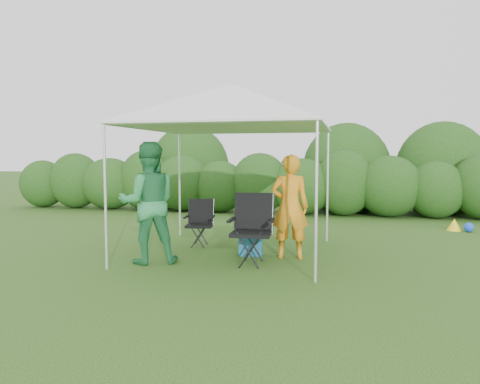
% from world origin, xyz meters
% --- Properties ---
extents(ground, '(70.00, 70.00, 0.00)m').
position_xyz_m(ground, '(0.00, 0.00, 0.00)').
color(ground, '#355C1D').
extents(hedge, '(16.82, 1.53, 1.80)m').
position_xyz_m(hedge, '(0.10, 6.00, 0.83)').
color(hedge, '#255019').
rests_on(hedge, ground).
extents(canopy, '(3.10, 3.10, 2.83)m').
position_xyz_m(canopy, '(0.00, 0.50, 2.46)').
color(canopy, silver).
rests_on(canopy, ground).
extents(chair_right, '(0.69, 0.63, 1.07)m').
position_xyz_m(chair_right, '(0.48, -0.13, 0.61)').
color(chair_right, black).
rests_on(chair_right, ground).
extents(chair_left, '(0.58, 0.54, 0.85)m').
position_xyz_m(chair_left, '(-0.75, 1.06, 0.48)').
color(chair_left, black).
rests_on(chair_left, ground).
extents(man, '(0.65, 0.47, 1.66)m').
position_xyz_m(man, '(0.98, 0.37, 0.83)').
color(man, orange).
rests_on(man, ground).
extents(woman, '(1.12, 1.03, 1.86)m').
position_xyz_m(woman, '(-1.08, -0.47, 0.93)').
color(woman, '#2C884C').
rests_on(woman, ground).
extents(cooler, '(0.43, 0.34, 0.33)m').
position_xyz_m(cooler, '(0.34, 0.42, 0.17)').
color(cooler, '#1D5E88').
rests_on(cooler, ground).
extents(bottle, '(0.07, 0.07, 0.26)m').
position_xyz_m(bottle, '(0.40, 0.38, 0.46)').
color(bottle, '#592D0C').
rests_on(bottle, cooler).
extents(lawn_toy, '(0.52, 0.43, 0.26)m').
position_xyz_m(lawn_toy, '(4.23, 3.91, 0.12)').
color(lawn_toy, yellow).
rests_on(lawn_toy, ground).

